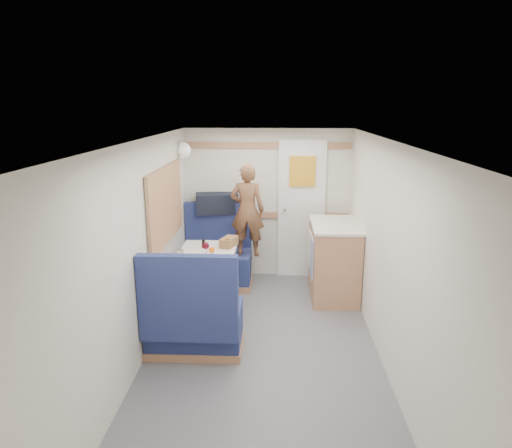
{
  "coord_description": "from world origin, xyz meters",
  "views": [
    {
      "loc": [
        0.11,
        -3.74,
        2.3
      ],
      "look_at": [
        -0.1,
        0.9,
        1.08
      ],
      "focal_mm": 32.0,
      "sensor_mm": 36.0,
      "label": 1
    }
  ],
  "objects_px": {
    "orange_fruit": "(212,250)",
    "salt_grinder": "(208,253)",
    "bench_far": "(217,262)",
    "galley_counter": "(333,260)",
    "pepper_grinder": "(203,243)",
    "bench_near": "(194,324)",
    "dinette_table": "(207,266)",
    "bread_loaf": "(229,242)",
    "person": "(247,210)",
    "dome_light": "(183,150)",
    "tray": "(208,261)",
    "duffel_bag": "(217,203)",
    "wine_glass": "(206,246)",
    "cheese_block": "(199,260)",
    "beer_glass": "(227,244)",
    "tumbler_left": "(180,256)"
  },
  "relations": [
    {
      "from": "pepper_grinder",
      "to": "bread_loaf",
      "type": "relative_size",
      "value": 0.41
    },
    {
      "from": "bench_far",
      "to": "galley_counter",
      "type": "distance_m",
      "value": 1.51
    },
    {
      "from": "orange_fruit",
      "to": "salt_grinder",
      "type": "xyz_separation_m",
      "value": [
        -0.03,
        -0.08,
        -0.01
      ]
    },
    {
      "from": "dinette_table",
      "to": "pepper_grinder",
      "type": "relative_size",
      "value": 9.08
    },
    {
      "from": "tumbler_left",
      "to": "person",
      "type": "bearing_deg",
      "value": 58.78
    },
    {
      "from": "bench_near",
      "to": "bread_loaf",
      "type": "xyz_separation_m",
      "value": [
        0.23,
        1.1,
        0.47
      ]
    },
    {
      "from": "duffel_bag",
      "to": "wine_glass",
      "type": "distance_m",
      "value": 1.31
    },
    {
      "from": "dome_light",
      "to": "person",
      "type": "distance_m",
      "value": 1.08
    },
    {
      "from": "wine_glass",
      "to": "duffel_bag",
      "type": "bearing_deg",
      "value": 91.72
    },
    {
      "from": "dinette_table",
      "to": "tumbler_left",
      "type": "bearing_deg",
      "value": -126.66
    },
    {
      "from": "dinette_table",
      "to": "pepper_grinder",
      "type": "bearing_deg",
      "value": 109.5
    },
    {
      "from": "galley_counter",
      "to": "wine_glass",
      "type": "xyz_separation_m",
      "value": [
        -1.45,
        -0.72,
        0.38
      ]
    },
    {
      "from": "galley_counter",
      "to": "salt_grinder",
      "type": "height_order",
      "value": "galley_counter"
    },
    {
      "from": "wine_glass",
      "to": "beer_glass",
      "type": "height_order",
      "value": "wine_glass"
    },
    {
      "from": "bench_far",
      "to": "beer_glass",
      "type": "height_order",
      "value": "bench_far"
    },
    {
      "from": "dome_light",
      "to": "bread_loaf",
      "type": "distance_m",
      "value": 1.31
    },
    {
      "from": "galley_counter",
      "to": "orange_fruit",
      "type": "xyz_separation_m",
      "value": [
        -1.4,
        -0.62,
        0.31
      ]
    },
    {
      "from": "cheese_block",
      "to": "dome_light",
      "type": "bearing_deg",
      "value": 106.82
    },
    {
      "from": "beer_glass",
      "to": "pepper_grinder",
      "type": "distance_m",
      "value": 0.28
    },
    {
      "from": "tray",
      "to": "orange_fruit",
      "type": "bearing_deg",
      "value": 88.15
    },
    {
      "from": "person",
      "to": "wine_glass",
      "type": "distance_m",
      "value": 1.01
    },
    {
      "from": "pepper_grinder",
      "to": "bench_near",
      "type": "bearing_deg",
      "value": -86.8
    },
    {
      "from": "person",
      "to": "bench_far",
      "type": "bearing_deg",
      "value": -12.82
    },
    {
      "from": "galley_counter",
      "to": "orange_fruit",
      "type": "bearing_deg",
      "value": -156.18
    },
    {
      "from": "orange_fruit",
      "to": "bread_loaf",
      "type": "distance_m",
      "value": 0.34
    },
    {
      "from": "person",
      "to": "beer_glass",
      "type": "distance_m",
      "value": 0.67
    },
    {
      "from": "duffel_bag",
      "to": "pepper_grinder",
      "type": "relative_size",
      "value": 5.42
    },
    {
      "from": "tumbler_left",
      "to": "beer_glass",
      "type": "distance_m",
      "value": 0.64
    },
    {
      "from": "dinette_table",
      "to": "cheese_block",
      "type": "distance_m",
      "value": 0.42
    },
    {
      "from": "galley_counter",
      "to": "wine_glass",
      "type": "height_order",
      "value": "galley_counter"
    },
    {
      "from": "dome_light",
      "to": "orange_fruit",
      "type": "relative_size",
      "value": 2.99
    },
    {
      "from": "duffel_bag",
      "to": "dome_light",
      "type": "bearing_deg",
      "value": -153.8
    },
    {
      "from": "dinette_table",
      "to": "bread_loaf",
      "type": "height_order",
      "value": "bread_loaf"
    },
    {
      "from": "dome_light",
      "to": "bench_near",
      "type": "bearing_deg",
      "value": -77.18
    },
    {
      "from": "duffel_bag",
      "to": "pepper_grinder",
      "type": "distance_m",
      "value": 0.99
    },
    {
      "from": "dome_light",
      "to": "pepper_grinder",
      "type": "xyz_separation_m",
      "value": [
        0.33,
        -0.69,
        -0.98
      ]
    },
    {
      "from": "dinette_table",
      "to": "tumbler_left",
      "type": "relative_size",
      "value": 7.51
    },
    {
      "from": "duffel_bag",
      "to": "bread_loaf",
      "type": "bearing_deg",
      "value": -84.46
    },
    {
      "from": "tumbler_left",
      "to": "beer_glass",
      "type": "relative_size",
      "value": 1.16
    },
    {
      "from": "pepper_grinder",
      "to": "dome_light",
      "type": "bearing_deg",
      "value": 115.81
    },
    {
      "from": "dinette_table",
      "to": "salt_grinder",
      "type": "xyz_separation_m",
      "value": [
        0.04,
        -0.15,
        0.2
      ]
    },
    {
      "from": "salt_grinder",
      "to": "bench_far",
      "type": "bearing_deg",
      "value": 92.09
    },
    {
      "from": "bread_loaf",
      "to": "beer_glass",
      "type": "bearing_deg",
      "value": -95.31
    },
    {
      "from": "bench_near",
      "to": "bench_far",
      "type": "bearing_deg",
      "value": 90.0
    },
    {
      "from": "duffel_bag",
      "to": "cheese_block",
      "type": "bearing_deg",
      "value": -99.87
    },
    {
      "from": "salt_grinder",
      "to": "tray",
      "type": "bearing_deg",
      "value": -81.06
    },
    {
      "from": "dinette_table",
      "to": "beer_glass",
      "type": "height_order",
      "value": "beer_glass"
    },
    {
      "from": "dinette_table",
      "to": "pepper_grinder",
      "type": "height_order",
      "value": "pepper_grinder"
    },
    {
      "from": "tray",
      "to": "orange_fruit",
      "type": "relative_size",
      "value": 4.64
    },
    {
      "from": "dinette_table",
      "to": "person",
      "type": "relative_size",
      "value": 0.8
    }
  ]
}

